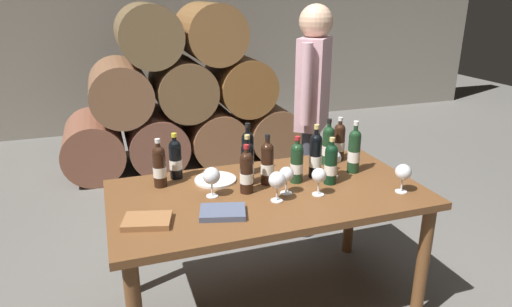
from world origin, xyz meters
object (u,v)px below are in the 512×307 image
(wine_bottle_9, at_px, (175,159))
(wine_glass_4, at_px, (286,175))
(wine_bottle_5, at_px, (297,162))
(serving_plate, at_px, (215,180))
(wine_bottle_11, at_px, (247,163))
(sommelier_presenting, at_px, (312,102))
(wine_glass_1, at_px, (334,159))
(wine_glass_2, at_px, (403,173))
(wine_bottle_8, at_px, (247,172))
(wine_bottle_3, at_px, (354,150))
(wine_glass_0, at_px, (319,176))
(wine_bottle_0, at_px, (331,164))
(wine_bottle_1, at_px, (328,145))
(wine_glass_5, at_px, (277,181))
(wine_bottle_7, at_px, (159,166))
(wine_bottle_6, at_px, (267,163))
(leather_ledger, at_px, (223,212))
(wine_bottle_2, at_px, (339,141))
(tasting_notebook, at_px, (147,221))
(wine_bottle_4, at_px, (248,152))
(wine_bottle_10, at_px, (315,155))
(wine_glass_3, at_px, (212,176))
(dining_table, at_px, (268,206))

(wine_bottle_9, relative_size, wine_glass_4, 1.78)
(wine_bottle_5, xyz_separation_m, serving_plate, (-0.44, 0.16, -0.11))
(wine_bottle_9, relative_size, wine_bottle_11, 0.94)
(wine_bottle_9, distance_m, sommelier_presenting, 1.14)
(wine_glass_1, relative_size, wine_glass_2, 1.00)
(wine_bottle_8, bearing_deg, wine_bottle_5, 7.90)
(wine_bottle_3, relative_size, wine_glass_0, 2.08)
(wine_bottle_8, relative_size, wine_glass_1, 1.69)
(wine_glass_4, bearing_deg, wine_bottle_0, 9.47)
(wine_glass_0, distance_m, wine_glass_2, 0.46)
(wine_bottle_1, relative_size, wine_glass_5, 1.82)
(wine_bottle_7, distance_m, sommelier_presenting, 1.27)
(wine_bottle_6, xyz_separation_m, wine_glass_4, (0.05, -0.16, -0.02))
(wine_bottle_5, distance_m, serving_plate, 0.48)
(wine_glass_0, bearing_deg, leather_ledger, -174.04)
(wine_bottle_2, height_order, wine_glass_2, wine_bottle_2)
(wine_bottle_2, xyz_separation_m, sommelier_presenting, (0.01, 0.43, 0.16))
(wine_bottle_9, bearing_deg, wine_bottle_6, -28.31)
(wine_glass_0, xyz_separation_m, leather_ledger, (-0.54, -0.06, -0.09))
(wine_bottle_2, bearing_deg, wine_bottle_6, -158.57)
(wine_bottle_0, height_order, tasting_notebook, wine_bottle_0)
(wine_bottle_4, relative_size, wine_glass_2, 1.94)
(wine_bottle_3, distance_m, leather_ledger, 0.94)
(wine_glass_0, bearing_deg, wine_glass_1, 45.91)
(wine_bottle_4, xyz_separation_m, tasting_notebook, (-0.64, -0.44, -0.12))
(wine_bottle_10, height_order, wine_glass_1, wine_bottle_10)
(wine_bottle_0, bearing_deg, wine_bottle_3, 27.37)
(wine_glass_2, relative_size, wine_glass_4, 1.05)
(leather_ledger, bearing_deg, wine_bottle_9, 119.42)
(wine_glass_3, xyz_separation_m, sommelier_presenting, (0.92, 0.72, 0.17))
(wine_bottle_2, xyz_separation_m, wine_bottle_9, (-1.05, 0.03, -0.00))
(wine_bottle_6, xyz_separation_m, tasting_notebook, (-0.70, -0.26, -0.11))
(wine_bottle_1, height_order, wine_bottle_7, wine_bottle_1)
(dining_table, distance_m, wine_bottle_11, 0.26)
(dining_table, xyz_separation_m, wine_bottle_8, (-0.11, 0.02, 0.21))
(wine_bottle_0, xyz_separation_m, wine_bottle_8, (-0.49, 0.04, -0.00))
(wine_glass_1, height_order, leather_ledger, wine_glass_1)
(wine_bottle_8, xyz_separation_m, wine_bottle_10, (0.45, 0.08, 0.02))
(wine_glass_1, relative_size, wine_glass_5, 0.99)
(wine_bottle_8, bearing_deg, wine_glass_2, -18.90)
(wine_glass_1, height_order, wine_glass_3, wine_glass_3)
(dining_table, bearing_deg, tasting_notebook, -166.31)
(wine_bottle_2, bearing_deg, wine_glass_1, -124.66)
(tasting_notebook, bearing_deg, wine_bottle_5, 29.86)
(wine_bottle_2, height_order, wine_glass_1, wine_bottle_2)
(wine_bottle_1, bearing_deg, wine_bottle_7, -179.79)
(wine_bottle_0, distance_m, wine_glass_5, 0.39)
(wine_bottle_11, relative_size, wine_glass_5, 1.79)
(tasting_notebook, relative_size, serving_plate, 0.92)
(wine_bottle_11, distance_m, serving_plate, 0.22)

